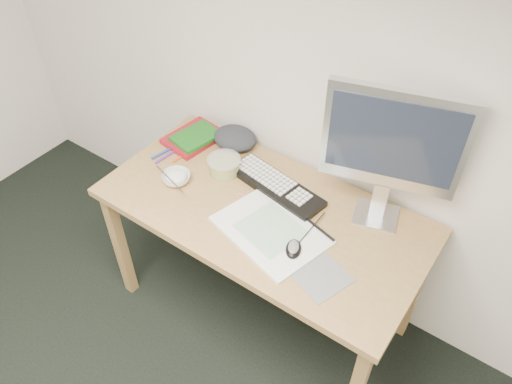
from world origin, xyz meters
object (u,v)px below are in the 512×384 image
desk (262,222)px  keyboard (276,186)px  rice_bowl (176,178)px  sketchpad (271,230)px  monitor (393,144)px

desk → keyboard: keyboard is taller
desk → rice_bowl: rice_bowl is taller
sketchpad → rice_bowl: size_ratio=3.38×
desk → monitor: 0.66m
monitor → rice_bowl: monitor is taller
keyboard → rice_bowl: 0.45m
sketchpad → monitor: 0.58m
sketchpad → rice_bowl: rice_bowl is taller
sketchpad → monitor: bearing=61.5°
sketchpad → keyboard: size_ratio=0.94×
sketchpad → keyboard: bearing=133.7°
desk → monitor: (0.41, 0.24, 0.46)m
keyboard → sketchpad: bearing=-51.3°
desk → monitor: monitor is taller
sketchpad → monitor: monitor is taller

